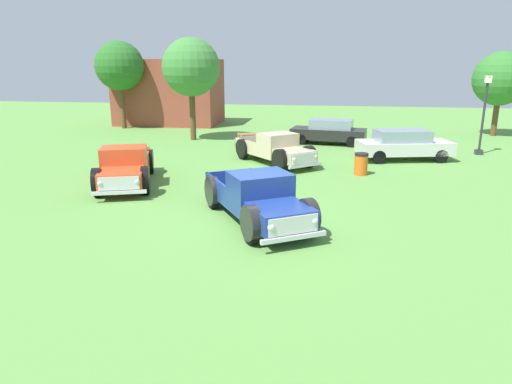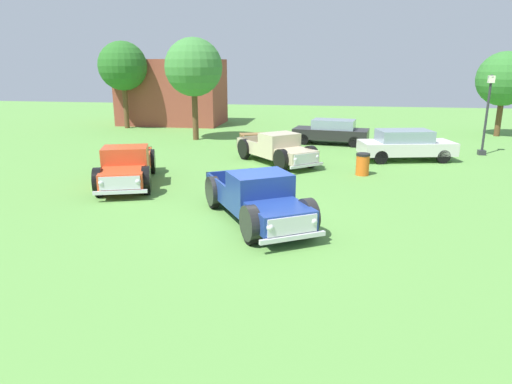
# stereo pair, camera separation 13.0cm
# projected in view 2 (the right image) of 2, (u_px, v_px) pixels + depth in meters

# --- Properties ---
(ground_plane) EXTENTS (80.00, 80.00, 0.00)m
(ground_plane) POSITION_uv_depth(u_px,v_px,m) (258.00, 220.00, 14.19)
(ground_plane) COLOR #5B9342
(pickup_truck_foreground) EXTENTS (4.18, 5.28, 1.56)m
(pickup_truck_foreground) POSITION_uv_depth(u_px,v_px,m) (261.00, 200.00, 13.68)
(pickup_truck_foreground) COLOR navy
(pickup_truck_foreground) RESTS_ON ground_plane
(pickup_truck_behind_left) EXTENTS (4.48, 4.77, 1.48)m
(pickup_truck_behind_left) POSITION_uv_depth(u_px,v_px,m) (280.00, 150.00, 21.81)
(pickup_truck_behind_left) COLOR #C6B793
(pickup_truck_behind_left) RESTS_ON ground_plane
(pickup_truck_behind_right) EXTENTS (3.35, 5.37, 1.55)m
(pickup_truck_behind_right) POSITION_uv_depth(u_px,v_px,m) (126.00, 168.00, 17.96)
(pickup_truck_behind_right) COLOR #D14723
(pickup_truck_behind_right) RESTS_ON ground_plane
(sedan_distant_a) EXTENTS (4.55, 2.38, 1.45)m
(sedan_distant_a) POSITION_uv_depth(u_px,v_px,m) (332.00, 131.00, 27.35)
(sedan_distant_a) COLOR black
(sedan_distant_a) RESTS_ON ground_plane
(sedan_distant_b) EXTENTS (4.81, 2.82, 1.51)m
(sedan_distant_b) POSITION_uv_depth(u_px,v_px,m) (406.00, 144.00, 22.74)
(sedan_distant_b) COLOR silver
(sedan_distant_b) RESTS_ON ground_plane
(lamp_post_near) EXTENTS (0.36, 0.36, 4.12)m
(lamp_post_near) POSITION_uv_depth(u_px,v_px,m) (487.00, 113.00, 23.71)
(lamp_post_near) COLOR #2D2D33
(lamp_post_near) RESTS_ON ground_plane
(picnic_table) EXTENTS (2.20, 2.01, 0.78)m
(picnic_table) POSITION_uv_depth(u_px,v_px,m) (256.00, 138.00, 26.42)
(picnic_table) COLOR olive
(picnic_table) RESTS_ON ground_plane
(trash_can) EXTENTS (0.59, 0.59, 0.95)m
(trash_can) POSITION_uv_depth(u_px,v_px,m) (363.00, 164.00, 19.80)
(trash_can) COLOR orange
(trash_can) RESTS_ON ground_plane
(oak_tree_east) EXTENTS (3.43, 3.43, 5.40)m
(oak_tree_east) POSITION_uv_depth(u_px,v_px,m) (504.00, 79.00, 29.55)
(oak_tree_east) COLOR brown
(oak_tree_east) RESTS_ON ground_plane
(oak_tree_west) EXTENTS (3.50, 3.50, 6.17)m
(oak_tree_west) POSITION_uv_depth(u_px,v_px,m) (194.00, 68.00, 27.91)
(oak_tree_west) COLOR brown
(oak_tree_west) RESTS_ON ground_plane
(oak_tree_center) EXTENTS (3.47, 3.47, 6.19)m
(oak_tree_center) POSITION_uv_depth(u_px,v_px,m) (123.00, 66.00, 33.09)
(oak_tree_center) COLOR brown
(oak_tree_center) RESTS_ON ground_plane
(brick_pavilion) EXTENTS (7.74, 4.68, 4.93)m
(brick_pavilion) POSITION_uv_depth(u_px,v_px,m) (172.00, 92.00, 36.11)
(brick_pavilion) COLOR brown
(brick_pavilion) RESTS_ON ground_plane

